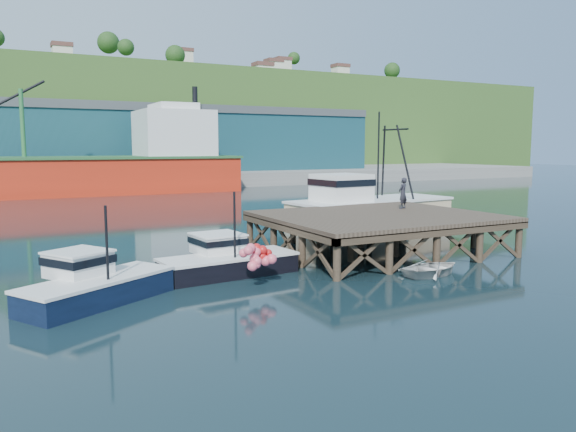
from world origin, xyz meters
TOP-DOWN VIEW (x-y plane):
  - ground at (0.00, 0.00)m, footprint 300.00×300.00m
  - wharf at (5.50, -0.19)m, footprint 12.00×10.00m
  - far_quay at (0.00, 70.00)m, footprint 160.00×40.00m
  - warehouse_mid at (0.00, 65.00)m, footprint 28.00×16.00m
  - warehouse_right at (30.00, 65.00)m, footprint 30.00×16.00m
  - cargo_ship at (-8.46, 48.00)m, footprint 55.50×10.00m
  - hillside at (0.00, 100.00)m, footprint 220.00×50.00m
  - boat_navy at (-10.19, -3.32)m, footprint 6.22×4.89m
  - boat_black at (-4.01, -1.22)m, footprint 6.45×5.40m
  - trawler at (10.26, 7.59)m, footprint 12.79×5.74m
  - dinghy at (4.26, -5.80)m, footprint 3.40×2.59m
  - dockworker at (8.46, 1.56)m, footprint 0.80×0.68m

SIDE VIEW (x-z plane):
  - ground at x=0.00m, z-range 0.00..0.00m
  - dinghy at x=4.26m, z-range 0.00..0.66m
  - boat_black at x=-4.01m, z-range -1.22..2.65m
  - boat_navy at x=-10.19m, z-range -1.11..2.61m
  - far_quay at x=0.00m, z-range 0.00..2.00m
  - trawler at x=10.26m, z-range -2.44..5.85m
  - wharf at x=5.50m, z-range 0.63..3.25m
  - dockworker at x=8.46m, z-range 2.12..3.99m
  - cargo_ship at x=-8.46m, z-range -3.56..10.19m
  - warehouse_mid at x=0.00m, z-range 2.00..11.00m
  - warehouse_right at x=30.00m, z-range 2.00..11.00m
  - hillside at x=0.00m, z-range 0.00..22.00m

